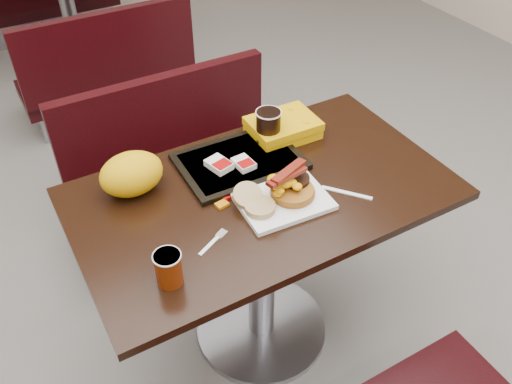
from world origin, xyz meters
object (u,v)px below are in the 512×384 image
table_near (262,268)px  table_far (70,16)px  bench_near_n (184,168)px  pancake_stack (293,191)px  knife (347,193)px  hashbrown_sleeve_right (244,163)px  coffee_cup_far (268,126)px  coffee_cup_near (169,268)px  platter (283,200)px  tray (240,161)px  clamshell (283,128)px  fork (209,246)px  hashbrown_sleeve_left (219,165)px  bench_far_s (102,60)px  paper_bag (132,174)px

table_near → table_far: 2.60m
bench_near_n → pancake_stack: pancake_stack is taller
knife → hashbrown_sleeve_right: 0.35m
pancake_stack → coffee_cup_far: bearing=74.4°
coffee_cup_near → table_far: bearing=81.8°
table_near → platter: (0.03, -0.08, 0.38)m
tray → clamshell: size_ratio=1.69×
pancake_stack → coffee_cup_near: size_ratio=1.41×
coffee_cup_far → knife: bearing=-76.7°
pancake_stack → tray: size_ratio=0.35×
table_near → bench_near_n: bearing=90.0°
table_near → tray: tray is taller
bench_near_n → knife: (0.22, -0.85, 0.39)m
fork → platter: bearing=-15.1°
fork → tray: (0.26, 0.30, 0.01)m
fork → knife: bearing=-27.7°
tray → hashbrown_sleeve_left: bearing=-174.5°
bench_far_s → coffee_cup_far: 1.76m
table_near → bench_far_s: 1.90m
platter → hashbrown_sleeve_right: bearing=101.9°
hashbrown_sleeve_right → pancake_stack: bearing=-76.7°
tray → clamshell: bearing=19.6°
coffee_cup_near → coffee_cup_far: 0.68m
paper_bag → knife: bearing=-30.6°
bench_near_n → coffee_cup_far: 0.69m
bench_near_n → pancake_stack: (0.06, -0.78, 0.42)m
pancake_stack → hashbrown_sleeve_left: bearing=121.0°
table_near → hashbrown_sleeve_right: hashbrown_sleeve_right is taller
pancake_stack → coffee_cup_far: 0.30m
table_near → clamshell: 0.52m
knife → hashbrown_sleeve_right: size_ratio=2.17×
platter → hashbrown_sleeve_left: 0.25m
platter → tray: size_ratio=0.68×
pancake_stack → knife: size_ratio=0.86×
platter → tray: tray is taller
knife → clamshell: (-0.01, 0.37, 0.03)m
platter → coffee_cup_far: size_ratio=2.37×
table_far → coffee_cup_near: coffee_cup_near is taller
coffee_cup_far → fork: bearing=-139.2°
fork → clamshell: 0.60m
knife → table_near: bearing=-162.7°
bench_near_n → coffee_cup_far: coffee_cup_far is taller
coffee_cup_far → pancake_stack: bearing=-105.6°
table_near → bench_near_n: table_near is taller
table_near → hashbrown_sleeve_left: 0.44m
coffee_cup_far → paper_bag: (-0.50, -0.01, -0.01)m
bench_near_n → clamshell: clamshell is taller
platter → knife: size_ratio=1.68×
coffee_cup_far → clamshell: 0.09m
fork → tray: bearing=22.1°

